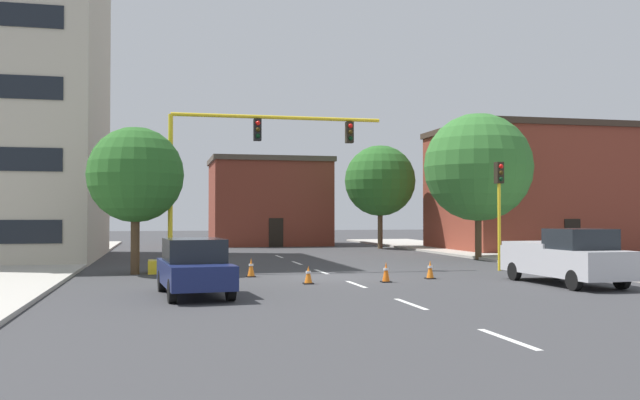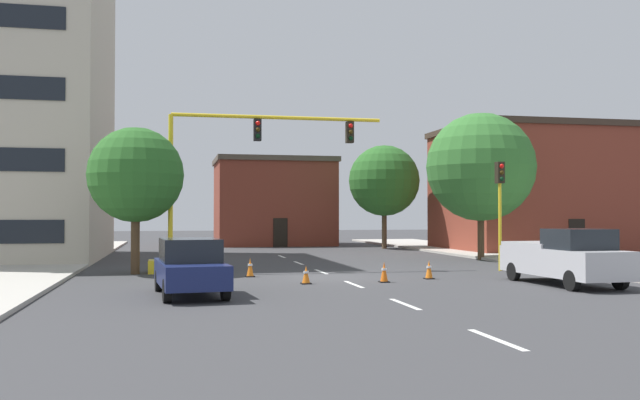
% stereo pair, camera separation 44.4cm
% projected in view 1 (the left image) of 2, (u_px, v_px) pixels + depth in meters
% --- Properties ---
extents(ground_plane, '(160.00, 160.00, 0.00)m').
position_uv_depth(ground_plane, '(335.00, 277.00, 27.33)').
color(ground_plane, '#38383A').
extents(sidewalk_left, '(6.00, 56.00, 0.14)m').
position_uv_depth(sidewalk_left, '(20.00, 266.00, 32.19)').
color(sidewalk_left, '#B2ADA3').
rests_on(sidewalk_left, ground_plane).
extents(sidewalk_right, '(6.00, 56.00, 0.14)m').
position_uv_depth(sidewalk_right, '(531.00, 258.00, 38.07)').
color(sidewalk_right, '#B2ADA3').
rests_on(sidewalk_right, ground_plane).
extents(lane_stripe_seg_0, '(0.16, 2.40, 0.01)m').
position_uv_depth(lane_stripe_seg_0, '(508.00, 339.00, 13.69)').
color(lane_stripe_seg_0, silver).
rests_on(lane_stripe_seg_0, ground_plane).
extents(lane_stripe_seg_1, '(0.16, 2.40, 0.01)m').
position_uv_depth(lane_stripe_seg_1, '(411.00, 304.00, 19.05)').
color(lane_stripe_seg_1, silver).
rests_on(lane_stripe_seg_1, ground_plane).
extents(lane_stripe_seg_2, '(0.16, 2.40, 0.01)m').
position_uv_depth(lane_stripe_seg_2, '(356.00, 284.00, 24.41)').
color(lane_stripe_seg_2, silver).
rests_on(lane_stripe_seg_2, ground_plane).
extents(lane_stripe_seg_3, '(0.16, 2.40, 0.01)m').
position_uv_depth(lane_stripe_seg_3, '(321.00, 272.00, 29.77)').
color(lane_stripe_seg_3, silver).
rests_on(lane_stripe_seg_3, ground_plane).
extents(lane_stripe_seg_4, '(0.16, 2.40, 0.01)m').
position_uv_depth(lane_stripe_seg_4, '(297.00, 263.00, 35.13)').
color(lane_stripe_seg_4, silver).
rests_on(lane_stripe_seg_4, ground_plane).
extents(lane_stripe_seg_5, '(0.16, 2.40, 0.01)m').
position_uv_depth(lane_stripe_seg_5, '(279.00, 257.00, 40.49)').
color(lane_stripe_seg_5, silver).
rests_on(lane_stripe_seg_5, ground_plane).
extents(building_brick_center, '(9.49, 7.90, 7.01)m').
position_uv_depth(building_brick_center, '(269.00, 202.00, 56.12)').
color(building_brick_center, brown).
rests_on(building_brick_center, ground_plane).
extents(building_row_right, '(12.32, 10.15, 8.47)m').
position_uv_depth(building_row_right, '(531.00, 189.00, 47.75)').
color(building_row_right, brown).
rests_on(building_row_right, ground_plane).
extents(traffic_signal_gantry, '(10.16, 1.20, 6.83)m').
position_uv_depth(traffic_signal_gantry, '(203.00, 218.00, 29.49)').
color(traffic_signal_gantry, yellow).
rests_on(traffic_signal_gantry, ground_plane).
extents(traffic_light_pole_right, '(0.32, 0.47, 4.80)m').
position_uv_depth(traffic_light_pole_right, '(499.00, 191.00, 30.46)').
color(traffic_light_pole_right, yellow).
rests_on(traffic_light_pole_right, ground_plane).
extents(tree_right_far, '(5.14, 5.14, 7.51)m').
position_uv_depth(tree_right_far, '(380.00, 181.00, 50.07)').
color(tree_right_far, brown).
rests_on(tree_right_far, ground_plane).
extents(tree_left_near, '(3.96, 3.96, 6.11)m').
position_uv_depth(tree_left_near, '(135.00, 175.00, 28.53)').
color(tree_left_near, '#4C3823').
rests_on(tree_left_near, ground_plane).
extents(tree_right_mid, '(5.95, 5.95, 8.06)m').
position_uv_depth(tree_right_mid, '(478.00, 167.00, 37.95)').
color(tree_right_mid, '#4C3823').
rests_on(tree_right_mid, ground_plane).
extents(pickup_truck_silver, '(2.17, 5.46, 1.99)m').
position_uv_depth(pickup_truck_silver, '(566.00, 257.00, 24.30)').
color(pickup_truck_silver, '#BCBCC1').
rests_on(pickup_truck_silver, ground_plane).
extents(sedan_navy_near_left, '(2.26, 4.65, 1.74)m').
position_uv_depth(sedan_navy_near_left, '(194.00, 267.00, 20.98)').
color(sedan_navy_near_left, navy).
rests_on(sedan_navy_near_left, ground_plane).
extents(traffic_cone_roadside_a, '(0.36, 0.36, 0.72)m').
position_uv_depth(traffic_cone_roadside_a, '(430.00, 270.00, 26.50)').
color(traffic_cone_roadside_a, black).
rests_on(traffic_cone_roadside_a, ground_plane).
extents(traffic_cone_roadside_b, '(0.36, 0.36, 0.75)m').
position_uv_depth(traffic_cone_roadside_b, '(251.00, 268.00, 27.29)').
color(traffic_cone_roadside_b, black).
rests_on(traffic_cone_roadside_b, ground_plane).
extents(traffic_cone_roadside_c, '(0.36, 0.36, 0.65)m').
position_uv_depth(traffic_cone_roadside_c, '(308.00, 275.00, 24.54)').
color(traffic_cone_roadside_c, black).
rests_on(traffic_cone_roadside_c, ground_plane).
extents(traffic_cone_roadside_d, '(0.36, 0.36, 0.75)m').
position_uv_depth(traffic_cone_roadside_d, '(386.00, 272.00, 25.16)').
color(traffic_cone_roadside_d, black).
rests_on(traffic_cone_roadside_d, ground_plane).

